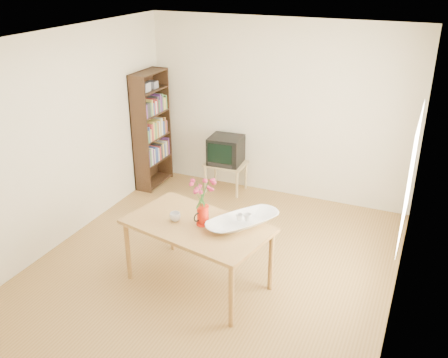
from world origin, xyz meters
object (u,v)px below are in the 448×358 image
at_px(table, 197,230).
at_px(bowl, 243,203).
at_px(pitcher, 203,216).
at_px(mug, 175,217).
at_px(television, 226,149).

xyz_separation_m(table, bowl, (0.45, 0.18, 0.33)).
relative_size(table, bowl, 3.06).
relative_size(pitcher, bowl, 0.40).
bearing_deg(table, pitcher, 36.33).
bearing_deg(mug, pitcher, -176.21).
distance_m(mug, bowl, 0.75).
bearing_deg(television, pitcher, -76.31).
distance_m(mug, television, 2.43).
xyz_separation_m(mug, bowl, (0.69, 0.20, 0.21)).
height_order(pitcher, television, pitcher).
distance_m(table, television, 2.45).
xyz_separation_m(pitcher, television, (-0.74, 2.33, -0.18)).
height_order(table, pitcher, pitcher).
relative_size(pitcher, mug, 1.82).
bearing_deg(table, mug, -161.81).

